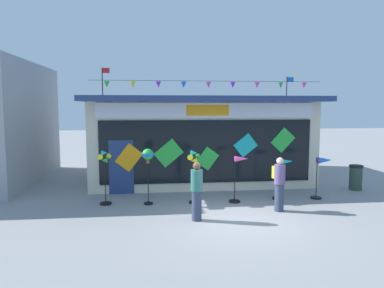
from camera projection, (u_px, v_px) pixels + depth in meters
The scene contains 11 objects.
ground_plane at pixel (237, 221), 10.22m from camera, with size 80.00×80.00×0.00m, color gray.
kite_shop_building at pixel (197, 137), 16.49m from camera, with size 9.31×6.78×4.92m.
wind_spinner_far_left at pixel (105, 170), 11.79m from camera, with size 0.42×0.39×1.82m.
wind_spinner_left at pixel (148, 158), 11.78m from camera, with size 0.38×0.38×1.86m.
wind_spinner_center_left at pixel (194, 165), 11.94m from camera, with size 0.46×0.32×1.80m.
wind_spinner_center_right at pixel (239, 173), 12.13m from camera, with size 0.65×0.38×1.58m.
wind_spinner_right at pixel (284, 170), 12.54m from camera, with size 0.75×0.37×1.44m.
wind_spinner_far_right at pixel (322, 169), 12.61m from camera, with size 0.74×0.38×1.48m.
person_near_camera at pixel (279, 183), 11.11m from camera, with size 0.34×0.46×1.68m.
person_mid_plaza at pixel (197, 191), 10.19m from camera, with size 0.34×0.34×1.68m.
trash_bin at pixel (356, 177), 13.98m from camera, with size 0.52×0.52×0.97m.
Camera 1 is at (-2.40, -9.73, 3.25)m, focal length 33.73 mm.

